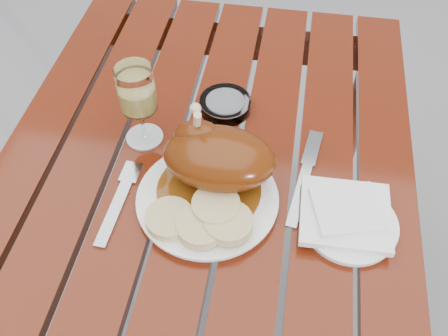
{
  "coord_description": "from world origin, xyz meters",
  "views": [
    {
      "loc": [
        0.14,
        -0.56,
        1.48
      ],
      "look_at": [
        0.04,
        0.02,
        0.78
      ],
      "focal_mm": 40.0,
      "sensor_mm": 36.0,
      "label": 1
    }
  ],
  "objects_px": {
    "ashtray": "(225,105)",
    "table": "(205,277)",
    "wine_glass": "(139,106)",
    "dinner_plate": "(208,200)",
    "side_plate": "(350,224)"
  },
  "relations": [
    {
      "from": "dinner_plate",
      "to": "wine_glass",
      "type": "height_order",
      "value": "wine_glass"
    },
    {
      "from": "table",
      "to": "wine_glass",
      "type": "height_order",
      "value": "wine_glass"
    },
    {
      "from": "side_plate",
      "to": "dinner_plate",
      "type": "bearing_deg",
      "value": 177.8
    },
    {
      "from": "wine_glass",
      "to": "side_plate",
      "type": "xyz_separation_m",
      "value": [
        0.41,
        -0.15,
        -0.08
      ]
    },
    {
      "from": "dinner_plate",
      "to": "ashtray",
      "type": "xyz_separation_m",
      "value": [
        -0.01,
        0.24,
        0.01
      ]
    },
    {
      "from": "ashtray",
      "to": "table",
      "type": "bearing_deg",
      "value": -94.66
    },
    {
      "from": "wine_glass",
      "to": "ashtray",
      "type": "xyz_separation_m",
      "value": [
        0.15,
        0.11,
        -0.07
      ]
    },
    {
      "from": "dinner_plate",
      "to": "side_plate",
      "type": "distance_m",
      "value": 0.25
    },
    {
      "from": "dinner_plate",
      "to": "ashtray",
      "type": "relative_size",
      "value": 2.37
    },
    {
      "from": "dinner_plate",
      "to": "side_plate",
      "type": "relative_size",
      "value": 1.54
    },
    {
      "from": "table",
      "to": "dinner_plate",
      "type": "height_order",
      "value": "dinner_plate"
    },
    {
      "from": "table",
      "to": "side_plate",
      "type": "xyz_separation_m",
      "value": [
        0.28,
        -0.05,
        0.38
      ]
    },
    {
      "from": "dinner_plate",
      "to": "ashtray",
      "type": "height_order",
      "value": "ashtray"
    },
    {
      "from": "wine_glass",
      "to": "dinner_plate",
      "type": "bearing_deg",
      "value": -41.52
    },
    {
      "from": "table",
      "to": "side_plate",
      "type": "distance_m",
      "value": 0.47
    }
  ]
}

